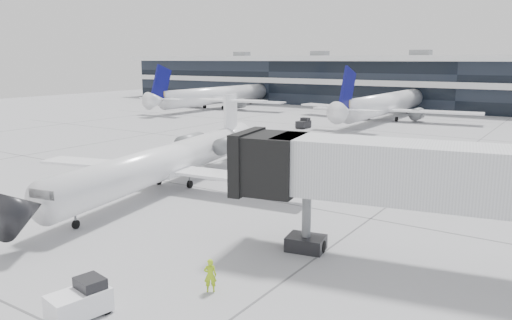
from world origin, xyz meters
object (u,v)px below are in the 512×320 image
Objects in this scene: ramp_worker at (210,275)px; jet_bridge at (456,178)px; baggage_tug at (81,301)px; regional_jet at (166,161)px.

jet_bridge is at bearing -172.65° from ramp_worker.
jet_bridge is 17.92m from baggage_tug.
regional_jet is at bearing 134.46° from baggage_tug.
ramp_worker is at bearing -51.33° from regional_jet.
ramp_worker is at bearing 67.51° from baggage_tug.
regional_jet is 20.47m from baggage_tug.
ramp_worker is at bearing -146.70° from jet_bridge.
regional_jet reaches higher than baggage_tug.
ramp_worker is 5.59m from baggage_tug.
regional_jet is 23.42m from jet_bridge.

